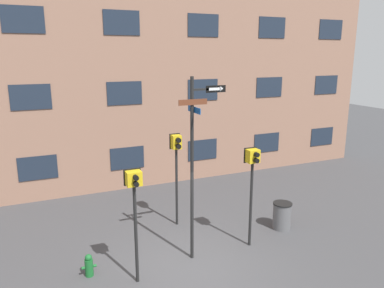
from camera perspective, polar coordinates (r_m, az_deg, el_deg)
ground_plane at (r=10.48m, az=-0.42°, el=-18.18°), size 60.00×60.00×0.00m
building_facade at (r=15.44m, az=-10.96°, el=17.62°), size 24.00×0.63×13.34m
street_sign_pole at (r=9.76m, az=0.41°, el=-2.02°), size 1.33×0.74×4.98m
pedestrian_signal_left at (r=8.97m, az=-8.76°, el=-7.77°), size 0.42×0.40×2.90m
pedestrian_signal_right at (r=10.70m, az=9.17°, el=-3.98°), size 0.40×0.40×2.95m
pedestrian_signal_across at (r=11.90m, az=-2.39°, el=-1.71°), size 0.35×0.40×3.06m
fire_hydrant at (r=10.31m, az=-15.43°, el=-17.42°), size 0.37×0.21×0.60m
trash_bin at (r=12.60m, az=13.55°, el=-10.57°), size 0.61×0.61×0.88m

